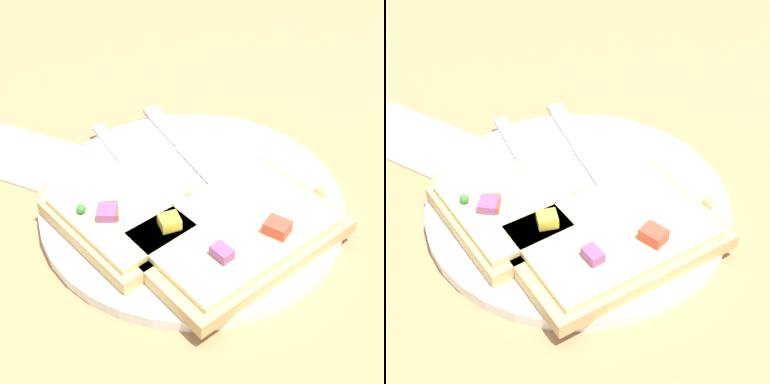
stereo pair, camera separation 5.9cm
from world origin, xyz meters
TOP-DOWN VIEW (x-y plane):
  - ground_plane at (0.00, 0.00)m, footprint 4.00×4.00m
  - plate at (0.00, 0.00)m, footprint 0.28×0.28m
  - fork at (0.04, 0.01)m, footprint 0.19×0.14m
  - knife at (0.03, -0.07)m, footprint 0.17×0.13m
  - pizza_slice_main at (-0.06, 0.03)m, footprint 0.19×0.21m
  - pizza_slice_corner at (0.04, 0.06)m, footprint 0.16×0.14m
  - crumb_scatter at (-0.05, -0.03)m, footprint 0.12×0.06m
  - napkin at (0.21, 0.00)m, footprint 0.13×0.08m

SIDE VIEW (x-z plane):
  - ground_plane at x=0.00m, z-range 0.00..0.00m
  - napkin at x=0.21m, z-range 0.00..0.01m
  - plate at x=0.00m, z-range 0.00..0.01m
  - fork at x=0.04m, z-range 0.01..0.02m
  - knife at x=0.03m, z-range 0.01..0.02m
  - crumb_scatter at x=-0.05m, z-range 0.01..0.02m
  - pizza_slice_main at x=-0.06m, z-range 0.01..0.04m
  - pizza_slice_corner at x=0.04m, z-range 0.01..0.04m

